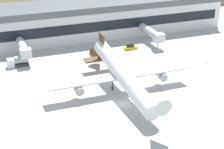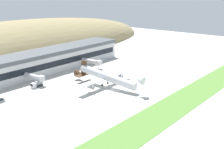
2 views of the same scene
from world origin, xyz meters
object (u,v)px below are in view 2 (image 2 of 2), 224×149
object	(u,v)px
jetway_0	(35,77)
fuel_truck	(37,84)
jetway_1	(92,62)
terminal_building	(47,59)
traffic_cone_0	(128,70)
service_car_1	(85,70)
service_car_0	(1,101)
cargo_airplane	(106,77)

from	to	relation	value
jetway_0	fuel_truck	bearing A→B (deg)	-118.84
jetway_1	terminal_building	bearing A→B (deg)	143.06
fuel_truck	traffic_cone_0	distance (m)	58.40
service_car_1	service_car_0	bearing A→B (deg)	-174.52
cargo_airplane	traffic_cone_0	size ratio (longest dim) A/B	77.18
terminal_building	cargo_airplane	distance (m)	48.32
fuel_truck	jetway_0	bearing A→B (deg)	61.16
terminal_building	service_car_0	xyz separation A→B (m)	(-48.53, -25.47, -6.57)
jetway_0	traffic_cone_0	xyz separation A→B (m)	(53.01, -22.68, -3.71)
jetway_0	service_car_1	distance (m)	35.84
jetway_1	traffic_cone_0	world-z (taller)	jetway_1
traffic_cone_0	cargo_airplane	bearing A→B (deg)	-164.23
cargo_airplane	traffic_cone_0	bearing A→B (deg)	15.77
service_car_1	jetway_1	bearing A→B (deg)	15.03
jetway_0	service_car_1	bearing A→B (deg)	-5.03
cargo_airplane	service_car_1	world-z (taller)	cargo_airplane
cargo_airplane	service_car_1	xyz separation A→B (m)	(15.04, 28.73, -4.46)
jetway_1	service_car_0	distance (m)	71.78
terminal_building	fuel_truck	world-z (taller)	terminal_building
terminal_building	fuel_truck	xyz separation A→B (m)	(-24.51, -20.89, -5.71)
jetway_1	service_car_0	world-z (taller)	jetway_1
traffic_cone_0	jetway_0	bearing A→B (deg)	156.84
jetway_1	cargo_airplane	bearing A→B (deg)	-127.82
service_car_1	traffic_cone_0	size ratio (longest dim) A/B	7.54
terminal_building	service_car_1	size ratio (longest dim) A/B	26.27
service_car_1	traffic_cone_0	bearing A→B (deg)	-48.24
jetway_0	service_car_0	distance (m)	28.19
jetway_1	jetway_0	bearing A→B (deg)	179.15
cargo_airplane	service_car_1	size ratio (longest dim) A/B	10.24
terminal_building	fuel_truck	distance (m)	32.71
jetway_1	service_car_1	bearing A→B (deg)	-164.97
terminal_building	traffic_cone_0	distance (m)	50.34
terminal_building	traffic_cone_0	world-z (taller)	terminal_building
fuel_truck	traffic_cone_0	bearing A→B (deg)	-18.15
jetway_0	jetway_1	distance (m)	44.73
service_car_0	jetway_1	bearing A→B (deg)	6.74
jetway_1	traffic_cone_0	bearing A→B (deg)	-69.39
service_car_0	traffic_cone_0	world-z (taller)	service_car_0
terminal_building	fuel_truck	size ratio (longest dim) A/B	17.67
service_car_1	fuel_truck	size ratio (longest dim) A/B	0.67
terminal_building	jetway_1	size ratio (longest dim) A/B	7.47
cargo_airplane	fuel_truck	bearing A→B (deg)	130.02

